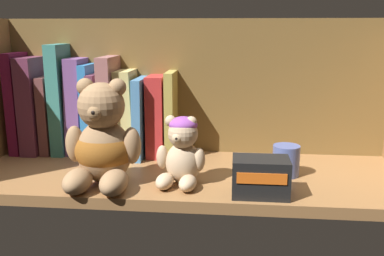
% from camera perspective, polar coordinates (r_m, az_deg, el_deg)
% --- Properties ---
extents(shelf_board, '(0.81, 0.28, 0.02)m').
position_cam_1_polar(shelf_board, '(0.81, -0.69, -6.64)').
color(shelf_board, olive).
rests_on(shelf_board, ground).
extents(shelf_back_panel, '(0.83, 0.01, 0.31)m').
position_cam_1_polar(shelf_back_panel, '(0.92, 0.30, 4.99)').
color(shelf_back_panel, brown).
rests_on(shelf_back_panel, ground).
extents(book_0, '(0.02, 0.11, 0.22)m').
position_cam_1_polar(book_0, '(1.00, -22.06, 3.25)').
color(book_0, maroon).
rests_on(book_0, shelf_board).
extents(book_1, '(0.04, 0.12, 0.21)m').
position_cam_1_polar(book_1, '(0.98, -20.31, 3.01)').
color(book_1, '#5E2A43').
rests_on(book_1, shelf_board).
extents(book_2, '(0.02, 0.11, 0.17)m').
position_cam_1_polar(book_2, '(0.97, -18.48, 1.84)').
color(book_2, brown).
rests_on(book_2, shelf_board).
extents(book_3, '(0.03, 0.11, 0.23)m').
position_cam_1_polar(book_3, '(0.96, -17.06, 3.79)').
color(book_3, teal).
rests_on(book_3, shelf_board).
extents(book_4, '(0.04, 0.09, 0.21)m').
position_cam_1_polar(book_4, '(0.95, -15.10, 2.94)').
color(book_4, '#744B88').
rests_on(book_4, shelf_board).
extents(book_5, '(0.02, 0.11, 0.19)m').
position_cam_1_polar(book_5, '(0.94, -13.43, 2.56)').
color(book_5, '#2E7CC4').
rests_on(book_5, shelf_board).
extents(book_6, '(0.02, 0.13, 0.18)m').
position_cam_1_polar(book_6, '(0.93, -12.16, 1.99)').
color(book_6, '#69354E').
rests_on(book_6, shelf_board).
extents(book_7, '(0.03, 0.14, 0.21)m').
position_cam_1_polar(book_7, '(0.92, -10.66, 3.04)').
color(book_7, '#996262').
rests_on(book_7, shelf_board).
extents(book_8, '(0.04, 0.11, 0.18)m').
position_cam_1_polar(book_8, '(0.92, -8.51, 2.14)').
color(book_8, tan).
rests_on(book_8, shelf_board).
extents(book_9, '(0.02, 0.15, 0.17)m').
position_cam_1_polar(book_9, '(0.91, -6.61, 1.67)').
color(book_9, '#4884BB').
rests_on(book_9, shelf_board).
extents(book_10, '(0.04, 0.10, 0.17)m').
position_cam_1_polar(book_10, '(0.90, -4.65, 1.75)').
color(book_10, red).
rests_on(book_10, shelf_board).
extents(book_11, '(0.02, 0.11, 0.18)m').
position_cam_1_polar(book_11, '(0.90, -2.69, 2.00)').
color(book_11, '#AC9C48').
rests_on(book_11, shelf_board).
extents(teddy_bear_larger, '(0.13, 0.14, 0.18)m').
position_cam_1_polar(teddy_bear_larger, '(0.74, -11.98, -2.08)').
color(teddy_bear_larger, '#93704C').
rests_on(teddy_bear_larger, shelf_board).
extents(teddy_bear_smaller, '(0.09, 0.09, 0.12)m').
position_cam_1_polar(teddy_bear_smaller, '(0.73, -1.61, -3.31)').
color(teddy_bear_smaller, tan).
rests_on(teddy_bear_smaller, shelf_board).
extents(pillar_candle, '(0.05, 0.05, 0.06)m').
position_cam_1_polar(pillar_candle, '(0.80, 12.57, -4.24)').
color(pillar_candle, '#4C5B99').
rests_on(pillar_candle, shelf_board).
extents(small_product_box, '(0.09, 0.06, 0.06)m').
position_cam_1_polar(small_product_box, '(0.70, 9.25, -6.54)').
color(small_product_box, black).
rests_on(small_product_box, shelf_board).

